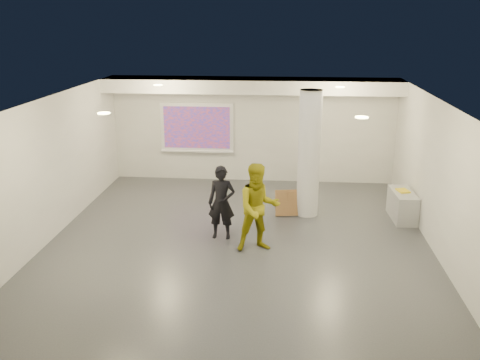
# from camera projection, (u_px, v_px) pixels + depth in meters

# --- Properties ---
(floor) EXTENTS (8.00, 9.00, 0.01)m
(floor) POSITION_uv_depth(u_px,v_px,m) (238.00, 242.00, 11.35)
(floor) COLOR #3A3D42
(floor) RESTS_ON ground
(ceiling) EXTENTS (8.00, 9.00, 0.01)m
(ceiling) POSITION_uv_depth(u_px,v_px,m) (238.00, 101.00, 10.48)
(ceiling) COLOR silver
(ceiling) RESTS_ON floor
(wall_back) EXTENTS (8.00, 0.01, 3.00)m
(wall_back) POSITION_uv_depth(u_px,v_px,m) (253.00, 130.00, 15.20)
(wall_back) COLOR silver
(wall_back) RESTS_ON floor
(wall_front) EXTENTS (8.00, 0.01, 3.00)m
(wall_front) POSITION_uv_depth(u_px,v_px,m) (205.00, 276.00, 6.63)
(wall_front) COLOR silver
(wall_front) RESTS_ON floor
(wall_left) EXTENTS (0.01, 9.00, 3.00)m
(wall_left) POSITION_uv_depth(u_px,v_px,m) (50.00, 169.00, 11.25)
(wall_left) COLOR silver
(wall_left) RESTS_ON floor
(wall_right) EXTENTS (0.01, 9.00, 3.00)m
(wall_right) POSITION_uv_depth(u_px,v_px,m) (439.00, 179.00, 10.58)
(wall_right) COLOR silver
(wall_right) RESTS_ON floor
(soffit_band) EXTENTS (8.00, 1.10, 0.36)m
(soffit_band) POSITION_uv_depth(u_px,v_px,m) (252.00, 85.00, 14.29)
(soffit_band) COLOR white
(soffit_band) RESTS_ON ceiling
(downlight_nw) EXTENTS (0.22, 0.22, 0.02)m
(downlight_nw) POSITION_uv_depth(u_px,v_px,m) (158.00, 85.00, 13.05)
(downlight_nw) COLOR #FFF999
(downlight_nw) RESTS_ON ceiling
(downlight_ne) EXTENTS (0.22, 0.22, 0.02)m
(downlight_ne) POSITION_uv_depth(u_px,v_px,m) (340.00, 87.00, 12.68)
(downlight_ne) COLOR #FFF999
(downlight_ne) RESTS_ON ceiling
(downlight_sw) EXTENTS (0.22, 0.22, 0.02)m
(downlight_sw) POSITION_uv_depth(u_px,v_px,m) (104.00, 113.00, 9.24)
(downlight_sw) COLOR #FFF999
(downlight_sw) RESTS_ON ceiling
(downlight_se) EXTENTS (0.22, 0.22, 0.02)m
(downlight_se) POSITION_uv_depth(u_px,v_px,m) (362.00, 117.00, 8.87)
(downlight_se) COLOR #FFF999
(downlight_se) RESTS_ON ceiling
(column) EXTENTS (0.52, 0.52, 3.00)m
(column) POSITION_uv_depth(u_px,v_px,m) (309.00, 154.00, 12.50)
(column) COLOR silver
(column) RESTS_ON floor
(projection_screen) EXTENTS (2.10, 0.13, 1.42)m
(projection_screen) POSITION_uv_depth(u_px,v_px,m) (197.00, 128.00, 15.28)
(projection_screen) COLOR white
(projection_screen) RESTS_ON wall_back
(credenza) EXTENTS (0.53, 1.17, 0.67)m
(credenza) POSITION_uv_depth(u_px,v_px,m) (402.00, 205.00, 12.54)
(credenza) COLOR #96989B
(credenza) RESTS_ON floor
(postit_pad) EXTENTS (0.32, 0.38, 0.03)m
(postit_pad) POSITION_uv_depth(u_px,v_px,m) (403.00, 191.00, 12.48)
(postit_pad) COLOR yellow
(postit_pad) RESTS_ON credenza
(cardboard_back) EXTENTS (0.55, 0.23, 0.59)m
(cardboard_back) POSITION_uv_depth(u_px,v_px,m) (298.00, 203.00, 12.83)
(cardboard_back) COLOR brown
(cardboard_back) RESTS_ON floor
(cardboard_front) EXTENTS (0.60, 0.30, 0.62)m
(cardboard_front) POSITION_uv_depth(u_px,v_px,m) (287.00, 203.00, 12.79)
(cardboard_front) COLOR brown
(cardboard_front) RESTS_ON floor
(woman) EXTENTS (0.60, 0.41, 1.59)m
(woman) POSITION_uv_depth(u_px,v_px,m) (222.00, 203.00, 11.35)
(woman) COLOR black
(woman) RESTS_ON floor
(man) EXTENTS (1.04, 0.91, 1.82)m
(man) POSITION_uv_depth(u_px,v_px,m) (258.00, 208.00, 10.72)
(man) COLOR #989011
(man) RESTS_ON floor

